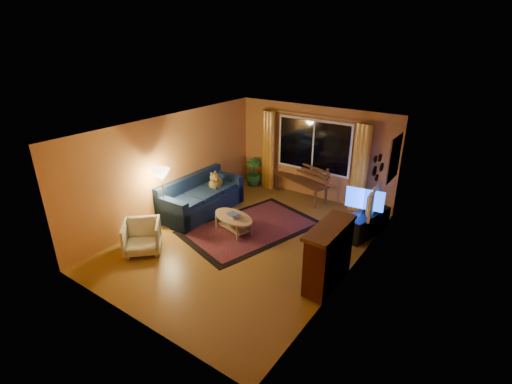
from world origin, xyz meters
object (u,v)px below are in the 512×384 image
Objects in this scene: coffee_table at (233,224)px; tv_console at (366,223)px; floor_lamp at (164,200)px; sofa at (201,196)px; armchair at (142,235)px; bench at (300,189)px.

tv_console is (2.49, 1.64, 0.07)m from coffee_table.
tv_console is (3.90, 2.38, -0.46)m from floor_lamp.
armchair is (0.25, -2.07, -0.09)m from sofa.
sofa is at bearing 52.67° from armchair.
armchair reaches higher than tv_console.
bench reaches higher than coffee_table.
armchair is at bearing -89.75° from bench.
bench is at bearing 28.54° from armchair.
bench is 2.41m from tv_console.
bench is at bearing 83.71° from coffee_table.
sofa reaches higher than tv_console.
coffee_table is at bearing 27.86° from floor_lamp.
tv_console reaches higher than bench.
tv_console is (2.20, -0.98, 0.02)m from bench.
armchair is 4.87m from tv_console.
tv_console is at bearing 18.01° from sofa.
coffee_table is (1.40, 0.74, -0.52)m from floor_lamp.
armchair is 0.67× the size of coffee_table.
armchair is at bearing -83.57° from sofa.
floor_lamp is 1.13× the size of tv_console.
sofa is 2.09m from armchair.
floor_lamp is 4.59m from tv_console.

